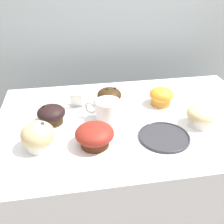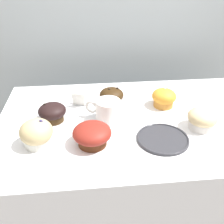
{
  "view_description": "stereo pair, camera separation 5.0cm",
  "coord_description": "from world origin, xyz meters",
  "px_view_note": "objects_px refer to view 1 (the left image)",
  "views": [
    {
      "loc": [
        -0.22,
        -0.79,
        1.44
      ],
      "look_at": [
        -0.09,
        -0.02,
        0.97
      ],
      "focal_mm": 42.0,
      "sensor_mm": 36.0,
      "label": 1
    },
    {
      "loc": [
        -0.17,
        -0.8,
        1.44
      ],
      "look_at": [
        -0.09,
        -0.02,
        0.97
      ],
      "focal_mm": 42.0,
      "sensor_mm": 36.0,
      "label": 2
    }
  ],
  "objects_px": {
    "serving_plate": "(164,137)",
    "muffin_front_right": "(95,135)",
    "muffin_back_left": "(109,96)",
    "muffin_back_center": "(51,114)",
    "coffee_cup": "(107,111)",
    "muffin_front_center": "(161,96)",
    "muffin_front_left": "(38,136)",
    "muffin_back_right": "(201,116)"
  },
  "relations": [
    {
      "from": "muffin_back_right",
      "to": "muffin_back_center",
      "type": "distance_m",
      "value": 0.52
    },
    {
      "from": "muffin_back_right",
      "to": "muffin_back_center",
      "type": "height_order",
      "value": "muffin_back_right"
    },
    {
      "from": "muffin_front_center",
      "to": "muffin_front_left",
      "type": "distance_m",
      "value": 0.5
    },
    {
      "from": "muffin_back_right",
      "to": "muffin_front_left",
      "type": "xyz_separation_m",
      "value": [
        -0.55,
        -0.04,
        0.0
      ]
    },
    {
      "from": "muffin_back_right",
      "to": "muffin_back_center",
      "type": "relative_size",
      "value": 1.02
    },
    {
      "from": "muffin_front_left",
      "to": "coffee_cup",
      "type": "relative_size",
      "value": 0.81
    },
    {
      "from": "muffin_front_center",
      "to": "muffin_back_left",
      "type": "xyz_separation_m",
      "value": [
        -0.2,
        0.04,
        -0.0
      ]
    },
    {
      "from": "muffin_front_right",
      "to": "muffin_front_left",
      "type": "bearing_deg",
      "value": 174.62
    },
    {
      "from": "muffin_back_left",
      "to": "muffin_front_left",
      "type": "distance_m",
      "value": 0.35
    },
    {
      "from": "muffin_front_center",
      "to": "muffin_back_right",
      "type": "distance_m",
      "value": 0.19
    },
    {
      "from": "muffin_front_left",
      "to": "serving_plate",
      "type": "distance_m",
      "value": 0.4
    },
    {
      "from": "muffin_front_center",
      "to": "muffin_front_left",
      "type": "bearing_deg",
      "value": -156.44
    },
    {
      "from": "muffin_front_center",
      "to": "muffin_front_left",
      "type": "relative_size",
      "value": 0.92
    },
    {
      "from": "muffin_back_left",
      "to": "muffin_back_center",
      "type": "distance_m",
      "value": 0.24
    },
    {
      "from": "muffin_front_right",
      "to": "muffin_front_center",
      "type": "bearing_deg",
      "value": 36.89
    },
    {
      "from": "muffin_front_left",
      "to": "muffin_front_right",
      "type": "xyz_separation_m",
      "value": [
        0.17,
        -0.02,
        -0.0
      ]
    },
    {
      "from": "muffin_back_left",
      "to": "muffin_back_center",
      "type": "relative_size",
      "value": 0.97
    },
    {
      "from": "muffin_back_center",
      "to": "muffin_back_left",
      "type": "bearing_deg",
      "value": 24.43
    },
    {
      "from": "muffin_back_left",
      "to": "coffee_cup",
      "type": "height_order",
      "value": "coffee_cup"
    },
    {
      "from": "muffin_back_right",
      "to": "muffin_front_left",
      "type": "bearing_deg",
      "value": -176.19
    },
    {
      "from": "muffin_back_right",
      "to": "muffin_back_center",
      "type": "bearing_deg",
      "value": 168.95
    },
    {
      "from": "muffin_front_left",
      "to": "muffin_front_right",
      "type": "relative_size",
      "value": 0.84
    },
    {
      "from": "muffin_back_center",
      "to": "muffin_front_center",
      "type": "bearing_deg",
      "value": 8.55
    },
    {
      "from": "coffee_cup",
      "to": "serving_plate",
      "type": "relative_size",
      "value": 0.75
    },
    {
      "from": "muffin_front_right",
      "to": "serving_plate",
      "type": "bearing_deg",
      "value": -0.36
    },
    {
      "from": "muffin_back_right",
      "to": "serving_plate",
      "type": "bearing_deg",
      "value": -160.1
    },
    {
      "from": "muffin_front_center",
      "to": "muffin_front_right",
      "type": "height_order",
      "value": "muffin_front_center"
    },
    {
      "from": "coffee_cup",
      "to": "muffin_front_center",
      "type": "bearing_deg",
      "value": 20.33
    },
    {
      "from": "muffin_front_left",
      "to": "muffin_back_center",
      "type": "bearing_deg",
      "value": 75.62
    },
    {
      "from": "serving_plate",
      "to": "muffin_front_right",
      "type": "bearing_deg",
      "value": 179.64
    },
    {
      "from": "muffin_back_right",
      "to": "serving_plate",
      "type": "distance_m",
      "value": 0.16
    },
    {
      "from": "muffin_front_right",
      "to": "serving_plate",
      "type": "height_order",
      "value": "muffin_front_right"
    },
    {
      "from": "muffin_back_left",
      "to": "muffin_back_center",
      "type": "xyz_separation_m",
      "value": [
        -0.22,
        -0.1,
        -0.0
      ]
    },
    {
      "from": "muffin_back_right",
      "to": "coffee_cup",
      "type": "xyz_separation_m",
      "value": [
        -0.32,
        0.08,
        0.01
      ]
    },
    {
      "from": "coffee_cup",
      "to": "muffin_front_right",
      "type": "bearing_deg",
      "value": -114.5
    },
    {
      "from": "muffin_front_left",
      "to": "muffin_back_center",
      "type": "height_order",
      "value": "muffin_front_left"
    },
    {
      "from": "muffin_front_center",
      "to": "muffin_back_center",
      "type": "height_order",
      "value": "muffin_front_center"
    },
    {
      "from": "muffin_back_right",
      "to": "muffin_front_left",
      "type": "height_order",
      "value": "muffin_front_left"
    },
    {
      "from": "muffin_front_right",
      "to": "coffee_cup",
      "type": "bearing_deg",
      "value": 65.5
    },
    {
      "from": "muffin_back_left",
      "to": "muffin_front_right",
      "type": "height_order",
      "value": "same"
    },
    {
      "from": "muffin_front_left",
      "to": "coffee_cup",
      "type": "height_order",
      "value": "muffin_front_left"
    },
    {
      "from": "coffee_cup",
      "to": "muffin_back_left",
      "type": "bearing_deg",
      "value": 77.76
    }
  ]
}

